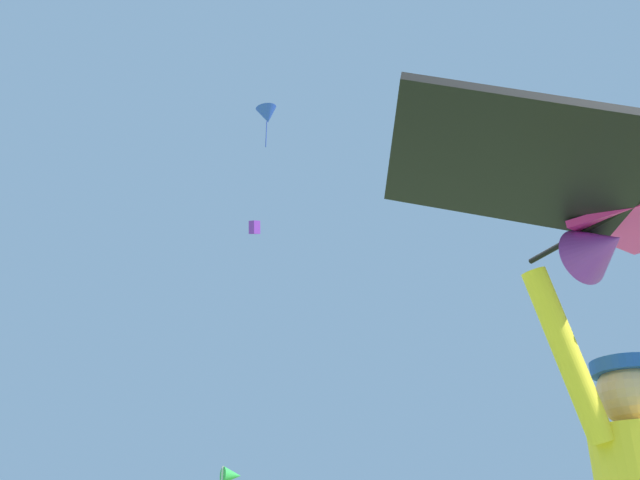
# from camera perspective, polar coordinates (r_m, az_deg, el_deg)

# --- Properties ---
(held_stunt_kite) EXTENTS (2.10, 1.18, 0.43)m
(held_stunt_kite) POSITION_cam_1_polar(r_m,az_deg,el_deg) (2.85, 23.77, 2.96)
(held_stunt_kite) COLOR black
(distant_kite_purple_mid_left) EXTENTS (0.67, 0.72, 0.86)m
(distant_kite_purple_mid_left) POSITION_cam_1_polar(r_m,az_deg,el_deg) (34.26, -5.66, 1.09)
(distant_kite_purple_mid_left) COLOR purple
(distant_kite_blue_low_left) EXTENTS (1.10, 1.05, 1.68)m
(distant_kite_blue_low_left) POSITION_cam_1_polar(r_m,az_deg,el_deg) (23.10, -4.58, 10.67)
(distant_kite_blue_low_left) COLOR blue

